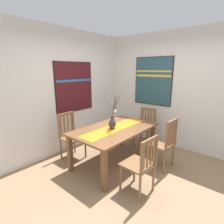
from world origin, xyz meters
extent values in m
cube|color=#8E7051|center=(0.00, 0.00, -0.01)|extent=(6.40, 6.40, 0.03)
cube|color=silver|center=(0.00, 1.86, 1.35)|extent=(6.40, 0.12, 2.70)
cube|color=silver|center=(1.86, 0.00, 1.35)|extent=(0.12, 6.40, 2.70)
cube|color=brown|center=(0.27, 0.58, 0.71)|extent=(1.70, 1.01, 0.03)
cube|color=brown|center=(-0.50, 0.15, 0.35)|extent=(0.08, 0.08, 0.70)
cube|color=brown|center=(1.04, 0.15, 0.35)|extent=(0.08, 0.08, 0.70)
cube|color=brown|center=(-0.50, 1.00, 0.35)|extent=(0.08, 0.08, 0.70)
cube|color=brown|center=(1.04, 1.00, 0.35)|extent=(0.08, 0.08, 0.70)
cube|color=orange|center=(0.27, 0.58, 0.74)|extent=(1.56, 0.36, 0.01)
ellipsoid|color=#333338|center=(0.19, 0.58, 0.83)|extent=(0.16, 0.13, 0.20)
cylinder|color=#333338|center=(0.19, 0.58, 0.95)|extent=(0.06, 0.06, 0.06)
cylinder|color=brown|center=(0.20, 0.55, 1.15)|extent=(0.02, 0.07, 0.34)
cylinder|color=brown|center=(0.18, 0.47, 1.20)|extent=(0.04, 0.22, 0.44)
cylinder|color=brown|center=(0.19, 0.52, 1.15)|extent=(0.02, 0.13, 0.34)
cylinder|color=brown|center=(0.18, 0.52, 1.18)|extent=(0.03, 0.12, 0.40)
cylinder|color=brown|center=(0.19, 0.68, 1.21)|extent=(0.02, 0.22, 0.45)
cylinder|color=brown|center=(0.19, 0.51, 1.17)|extent=(0.02, 0.14, 0.38)
cylinder|color=brown|center=(0.24, 0.58, 1.17)|extent=(0.09, 0.02, 0.38)
sphere|color=silver|center=(0.21, 0.53, 1.08)|extent=(0.06, 0.06, 0.06)
cube|color=brown|center=(-0.18, -0.24, 0.46)|extent=(0.44, 0.44, 0.03)
cylinder|color=brown|center=(-0.35, -0.05, 0.22)|extent=(0.04, 0.04, 0.44)
cylinder|color=brown|center=(0.01, -0.07, 0.22)|extent=(0.04, 0.04, 0.44)
cylinder|color=brown|center=(-0.37, -0.41, 0.22)|extent=(0.04, 0.04, 0.44)
cylinder|color=brown|center=(-0.01, -0.43, 0.22)|extent=(0.04, 0.04, 0.44)
cube|color=brown|center=(-0.37, -0.42, 0.70)|extent=(0.04, 0.04, 0.45)
cube|color=brown|center=(-0.01, -0.44, 0.70)|extent=(0.04, 0.04, 0.45)
cube|color=brown|center=(-0.19, -0.43, 0.89)|extent=(0.38, 0.05, 0.06)
cube|color=brown|center=(-0.33, -0.42, 0.68)|extent=(0.04, 0.02, 0.36)
cube|color=brown|center=(-0.24, -0.42, 0.68)|extent=(0.04, 0.02, 0.36)
cube|color=brown|center=(-0.14, -0.43, 0.68)|extent=(0.04, 0.02, 0.36)
cube|color=brown|center=(-0.05, -0.43, 0.68)|extent=(0.04, 0.02, 0.36)
cube|color=brown|center=(-0.16, 1.36, 0.46)|extent=(0.43, 0.43, 0.03)
cylinder|color=brown|center=(0.03, 1.18, 0.22)|extent=(0.04, 0.04, 0.44)
cylinder|color=brown|center=(-0.33, 1.17, 0.22)|extent=(0.04, 0.04, 0.44)
cylinder|color=brown|center=(0.02, 1.54, 0.22)|extent=(0.04, 0.04, 0.44)
cylinder|color=brown|center=(-0.34, 1.53, 0.22)|extent=(0.04, 0.04, 0.44)
cube|color=brown|center=(0.02, 1.55, 0.72)|extent=(0.04, 0.04, 0.50)
cube|color=brown|center=(-0.34, 1.54, 0.72)|extent=(0.04, 0.04, 0.50)
cube|color=brown|center=(-0.16, 1.55, 0.94)|extent=(0.38, 0.04, 0.06)
cube|color=brown|center=(-0.03, 1.55, 0.70)|extent=(0.04, 0.02, 0.41)
cube|color=brown|center=(-0.12, 1.55, 0.70)|extent=(0.04, 0.02, 0.41)
cube|color=brown|center=(-0.21, 1.55, 0.70)|extent=(0.04, 0.02, 0.41)
cube|color=brown|center=(-0.30, 1.54, 0.70)|extent=(0.04, 0.02, 0.41)
cube|color=brown|center=(1.38, 0.56, 0.46)|extent=(0.45, 0.45, 0.03)
cylinder|color=brown|center=(1.21, 0.36, 0.22)|extent=(0.04, 0.04, 0.44)
cylinder|color=brown|center=(1.19, 0.72, 0.22)|extent=(0.04, 0.04, 0.44)
cylinder|color=brown|center=(1.57, 0.39, 0.22)|extent=(0.04, 0.04, 0.44)
cylinder|color=brown|center=(1.55, 0.75, 0.22)|extent=(0.04, 0.04, 0.44)
cube|color=brown|center=(1.58, 0.39, 0.69)|extent=(0.04, 0.04, 0.44)
cube|color=brown|center=(1.56, 0.75, 0.69)|extent=(0.04, 0.04, 0.44)
cube|color=brown|center=(1.57, 0.57, 0.88)|extent=(0.06, 0.38, 0.06)
cube|color=brown|center=(1.58, 0.42, 0.67)|extent=(0.02, 0.04, 0.35)
cube|color=brown|center=(1.58, 0.49, 0.67)|extent=(0.02, 0.04, 0.35)
cube|color=brown|center=(1.57, 0.57, 0.67)|extent=(0.02, 0.04, 0.35)
cube|color=brown|center=(1.57, 0.64, 0.67)|extent=(0.02, 0.04, 0.35)
cube|color=brown|center=(1.56, 0.72, 0.67)|extent=(0.02, 0.04, 0.35)
cube|color=brown|center=(0.72, -0.18, 0.46)|extent=(0.44, 0.44, 0.03)
cylinder|color=brown|center=(0.55, 0.00, 0.22)|extent=(0.04, 0.04, 0.44)
cylinder|color=brown|center=(0.91, -0.01, 0.22)|extent=(0.04, 0.04, 0.44)
cylinder|color=brown|center=(0.53, -0.35, 0.22)|extent=(0.04, 0.04, 0.44)
cylinder|color=brown|center=(0.89, -0.37, 0.22)|extent=(0.04, 0.04, 0.44)
cube|color=brown|center=(0.53, -0.36, 0.72)|extent=(0.04, 0.04, 0.50)
cube|color=brown|center=(0.89, -0.38, 0.72)|extent=(0.04, 0.04, 0.50)
cube|color=brown|center=(0.71, -0.37, 0.94)|extent=(0.38, 0.05, 0.06)
cube|color=brown|center=(0.56, -0.37, 0.71)|extent=(0.04, 0.02, 0.41)
cube|color=brown|center=(0.64, -0.37, 0.71)|extent=(0.04, 0.02, 0.41)
cube|color=brown|center=(0.71, -0.37, 0.71)|extent=(0.04, 0.02, 0.41)
cube|color=brown|center=(0.79, -0.38, 0.71)|extent=(0.04, 0.02, 0.41)
cube|color=brown|center=(0.86, -0.38, 0.71)|extent=(0.04, 0.02, 0.41)
cube|color=black|center=(0.29, 1.80, 1.44)|extent=(1.02, 0.04, 1.12)
cube|color=#471419|center=(0.29, 1.78, 1.44)|extent=(0.99, 0.01, 1.09)
cube|color=#1E60A8|center=(0.29, 1.77, 1.59)|extent=(0.96, 0.00, 0.05)
cube|color=black|center=(1.80, 0.61, 1.55)|extent=(0.04, 0.99, 1.17)
cube|color=#284C56|center=(1.78, 0.61, 1.55)|extent=(0.01, 0.96, 1.14)
cube|color=gold|center=(1.77, 0.61, 1.68)|extent=(0.00, 0.93, 0.05)
cube|color=gold|center=(1.77, 0.61, 1.79)|extent=(0.00, 0.93, 0.04)
camera|label=1|loc=(-2.25, -1.49, 1.85)|focal=28.32mm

